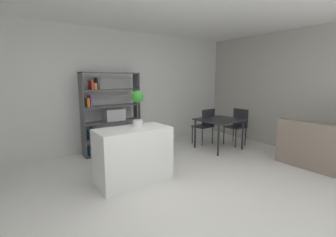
{
  "coord_description": "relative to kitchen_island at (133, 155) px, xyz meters",
  "views": [
    {
      "loc": [
        -2.02,
        -2.56,
        1.68
      ],
      "look_at": [
        -0.01,
        0.34,
        1.08
      ],
      "focal_mm": 24.94,
      "sensor_mm": 36.0,
      "label": 1
    }
  ],
  "objects": [
    {
      "name": "potted_plant_on_island",
      "position": [
        0.16,
        0.12,
        0.83
      ],
      "size": [
        0.2,
        0.2,
        0.59
      ],
      "color": "white",
      "rests_on": "kitchen_island"
    },
    {
      "name": "ground_plane",
      "position": [
        0.4,
        -0.77,
        -0.45
      ],
      "size": [
        9.81,
        9.81,
        0.0
      ],
      "primitive_type": "plane",
      "color": "silver"
    },
    {
      "name": "right_partition_gray",
      "position": [
        3.94,
        -0.77,
        0.96
      ],
      "size": [
        0.06,
        5.64,
        2.82
      ],
      "primitive_type": "cube",
      "color": "#B2ADA3",
      "rests_on": "ground_plane"
    },
    {
      "name": "dining_chair_far",
      "position": [
        2.55,
        0.98,
        0.1
      ],
      "size": [
        0.49,
        0.45,
        0.93
      ],
      "rotation": [
        0.0,
        0.0,
        3.23
      ],
      "color": "#232328",
      "rests_on": "ground_plane"
    },
    {
      "name": "dining_table",
      "position": [
        2.54,
        0.51,
        0.2
      ],
      "size": [
        0.95,
        0.89,
        0.73
      ],
      "color": "#232328",
      "rests_on": "ground_plane"
    },
    {
      "name": "open_bookshelf",
      "position": [
        0.24,
        1.72,
        0.44
      ],
      "size": [
        1.31,
        0.33,
        1.83
      ],
      "color": "#4C4C51",
      "rests_on": "ground_plane"
    },
    {
      "name": "back_partition",
      "position": [
        0.4,
        2.03,
        0.96
      ],
      "size": [
        7.13,
        0.06,
        2.82
      ],
      "primitive_type": "cube",
      "color": "silver",
      "rests_on": "ground_plane"
    },
    {
      "name": "kitchen_island",
      "position": [
        0.0,
        0.0,
        0.0
      ],
      "size": [
        1.18,
        0.62,
        0.91
      ],
      "primitive_type": "cube",
      "color": "white",
      "rests_on": "ground_plane"
    },
    {
      "name": "dining_chair_window_side",
      "position": [
        3.23,
        0.5,
        0.1
      ],
      "size": [
        0.43,
        0.46,
        0.92
      ],
      "rotation": [
        0.0,
        0.0,
        -1.59
      ],
      "color": "#232328",
      "rests_on": "ground_plane"
    }
  ]
}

